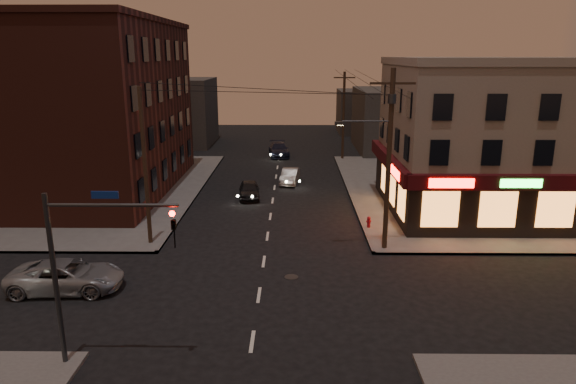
{
  "coord_description": "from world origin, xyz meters",
  "views": [
    {
      "loc": [
        1.59,
        -21.75,
        10.79
      ],
      "look_at": [
        1.28,
        6.6,
        3.2
      ],
      "focal_mm": 32.0,
      "sensor_mm": 36.0,
      "label": 1
    }
  ],
  "objects_px": {
    "suv_cross": "(66,276)",
    "fire_hydrant": "(369,221)",
    "sedan_near": "(249,190)",
    "sedan_mid": "(290,176)",
    "sedan_far": "(279,150)"
  },
  "relations": [
    {
      "from": "sedan_near",
      "to": "sedan_mid",
      "type": "height_order",
      "value": "sedan_near"
    },
    {
      "from": "suv_cross",
      "to": "sedan_near",
      "type": "bearing_deg",
      "value": -26.51
    },
    {
      "from": "sedan_mid",
      "to": "suv_cross",
      "type": "bearing_deg",
      "value": -108.49
    },
    {
      "from": "suv_cross",
      "to": "fire_hydrant",
      "type": "bearing_deg",
      "value": -62.65
    },
    {
      "from": "suv_cross",
      "to": "sedan_far",
      "type": "distance_m",
      "value": 34.65
    },
    {
      "from": "suv_cross",
      "to": "sedan_near",
      "type": "xyz_separation_m",
      "value": [
        7.25,
        16.34,
        -0.07
      ]
    },
    {
      "from": "sedan_near",
      "to": "sedan_mid",
      "type": "xyz_separation_m",
      "value": [
        3.14,
        4.76,
        -0.02
      ]
    },
    {
      "from": "suv_cross",
      "to": "sedan_mid",
      "type": "xyz_separation_m",
      "value": [
        10.39,
        21.09,
        -0.09
      ]
    },
    {
      "from": "sedan_near",
      "to": "sedan_far",
      "type": "relative_size",
      "value": 0.77
    },
    {
      "from": "sedan_near",
      "to": "fire_hydrant",
      "type": "height_order",
      "value": "sedan_near"
    },
    {
      "from": "sedan_mid",
      "to": "fire_hydrant",
      "type": "xyz_separation_m",
      "value": [
        5.11,
        -12.17,
        -0.09
      ]
    },
    {
      "from": "sedan_far",
      "to": "sedan_mid",
      "type": "bearing_deg",
      "value": -90.37
    },
    {
      "from": "sedan_near",
      "to": "sedan_far",
      "type": "xyz_separation_m",
      "value": [
        1.83,
        17.11,
        0.07
      ]
    },
    {
      "from": "sedan_far",
      "to": "fire_hydrant",
      "type": "distance_m",
      "value": 25.35
    },
    {
      "from": "suv_cross",
      "to": "fire_hydrant",
      "type": "xyz_separation_m",
      "value": [
        15.5,
        8.92,
        -0.18
      ]
    }
  ]
}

